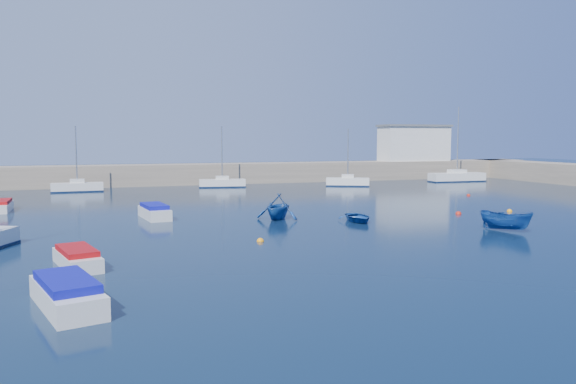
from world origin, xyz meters
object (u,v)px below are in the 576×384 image
object	(u,v)px
sailboat_6	(222,183)
motorboat_1	(154,212)
harbor_office	(414,144)
motorboat_0	(77,258)
dinghy_right	(506,221)
motorboat_2	(0,206)
sailboat_8	(457,177)
sailboat_5	(77,187)
dinghy_left	(278,207)
dinghy_center	(358,217)
motorboat_3	(67,294)
sailboat_7	(348,181)

from	to	relation	value
sailboat_6	motorboat_1	size ratio (longest dim) A/B	1.61
harbor_office	motorboat_0	xyz separation A→B (m)	(-45.09, -45.41, -4.67)
dinghy_right	motorboat_2	bearing A→B (deg)	118.90
sailboat_8	dinghy_right	bearing A→B (deg)	150.48
sailboat_5	dinghy_right	bearing A→B (deg)	-145.86
harbor_office	dinghy_left	distance (m)	46.50
motorboat_0	dinghy_center	xyz separation A→B (m)	(18.41, 8.64, -0.10)
motorboat_3	dinghy_right	distance (m)	27.19
motorboat_0	motorboat_1	distance (m)	15.78
sailboat_6	dinghy_right	world-z (taller)	sailboat_6
sailboat_5	motorboat_2	size ratio (longest dim) A/B	1.62
sailboat_6	sailboat_7	xyz separation A→B (m)	(15.08, -3.41, 0.04)
sailboat_7	dinghy_right	bearing A→B (deg)	-162.01
sailboat_5	motorboat_2	bearing A→B (deg)	158.87
motorboat_3	dinghy_right	xyz separation A→B (m)	(25.78, 8.63, 0.14)
sailboat_7	motorboat_1	bearing A→B (deg)	155.35
sailboat_8	dinghy_right	xyz separation A→B (m)	(-21.89, -36.13, 0.00)
motorboat_2	harbor_office	bearing A→B (deg)	22.14
sailboat_5	sailboat_6	distance (m)	16.45
motorboat_1	dinghy_right	distance (m)	24.53
motorboat_0	sailboat_8	bearing A→B (deg)	24.39
sailboat_7	sailboat_8	bearing A→B (deg)	-57.64
sailboat_7	motorboat_0	distance (m)	47.08
dinghy_center	harbor_office	bearing A→B (deg)	58.31
harbor_office	motorboat_0	world-z (taller)	harbor_office
dinghy_left	dinghy_right	distance (m)	15.59
dinghy_center	motorboat_0	bearing A→B (deg)	-150.58
sailboat_5	motorboat_0	world-z (taller)	sailboat_5
motorboat_0	dinghy_center	size ratio (longest dim) A/B	1.36
sailboat_7	motorboat_1	xyz separation A→B (m)	(-25.36, -21.09, -0.08)
sailboat_6	dinghy_right	distance (m)	38.93
motorboat_3	dinghy_right	size ratio (longest dim) A/B	1.46
dinghy_right	sailboat_5	bearing A→B (deg)	98.37
sailboat_5	motorboat_0	bearing A→B (deg)	179.82
sailboat_7	dinghy_left	bearing A→B (deg)	171.09
motorboat_0	sailboat_5	bearing A→B (deg)	77.57
sailboat_8	dinghy_center	world-z (taller)	sailboat_8
motorboat_2	dinghy_left	distance (m)	23.19
harbor_office	sailboat_5	xyz separation A→B (m)	(-46.40, -6.58, -4.53)
sailboat_8	motorboat_0	xyz separation A→B (m)	(-47.56, -38.17, -0.23)
motorboat_1	dinghy_center	xyz separation A→B (m)	(13.55, -6.37, -0.18)
sailboat_8	motorboat_2	distance (m)	56.27
sailboat_5	dinghy_left	distance (m)	30.92
sailboat_5	motorboat_3	xyz separation A→B (m)	(1.20, -45.43, -0.05)
dinghy_left	motorboat_2	bearing A→B (deg)	-174.95
sailboat_7	motorboat_3	size ratio (longest dim) A/B	1.43
motorboat_2	dinghy_right	distance (m)	38.68
sailboat_7	dinghy_left	size ratio (longest dim) A/B	1.99
harbor_office	dinghy_center	bearing A→B (deg)	-125.97
motorboat_1	dinghy_center	world-z (taller)	motorboat_1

